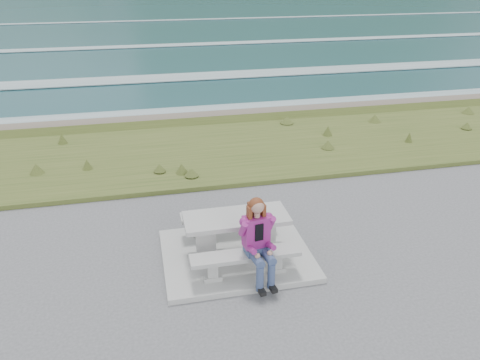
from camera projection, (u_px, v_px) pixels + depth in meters
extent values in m
cube|color=#979692|center=(236.00, 255.00, 8.36)|extent=(2.60, 2.10, 0.10)
cube|color=#979692|center=(206.00, 254.00, 8.22)|extent=(0.62, 0.12, 0.08)
cube|color=#979692|center=(206.00, 240.00, 8.09)|extent=(0.34, 0.09, 0.51)
cube|color=#979692|center=(205.00, 226.00, 7.96)|extent=(0.62, 0.12, 0.08)
cube|color=#979692|center=(266.00, 247.00, 8.43)|extent=(0.62, 0.12, 0.08)
cube|color=#979692|center=(266.00, 233.00, 8.30)|extent=(0.34, 0.09, 0.51)
cube|color=#979692|center=(266.00, 219.00, 8.17)|extent=(0.62, 0.12, 0.08)
cube|color=#979692|center=(236.00, 218.00, 8.03)|extent=(1.80, 0.75, 0.08)
cube|color=#979692|center=(213.00, 278.00, 7.60)|extent=(0.30, 0.12, 0.08)
cube|color=#979692|center=(213.00, 271.00, 7.53)|extent=(0.17, 0.09, 0.22)
cube|color=#979692|center=(212.00, 263.00, 7.47)|extent=(0.30, 0.12, 0.08)
cube|color=#979692|center=(277.00, 270.00, 7.81)|extent=(0.30, 0.12, 0.08)
cube|color=#979692|center=(277.00, 262.00, 7.74)|extent=(0.17, 0.09, 0.22)
cube|color=#979692|center=(277.00, 255.00, 7.68)|extent=(0.30, 0.12, 0.08)
cube|color=#979692|center=(245.00, 255.00, 7.54)|extent=(1.80, 0.35, 0.07)
cube|color=#979692|center=(201.00, 234.00, 8.83)|extent=(0.30, 0.12, 0.08)
cube|color=#979692|center=(200.00, 227.00, 8.77)|extent=(0.17, 0.09, 0.22)
cube|color=#979692|center=(200.00, 220.00, 8.70)|extent=(0.30, 0.12, 0.08)
cube|color=#979692|center=(256.00, 227.00, 9.04)|extent=(0.30, 0.12, 0.08)
cube|color=#979692|center=(256.00, 221.00, 8.98)|extent=(0.17, 0.09, 0.22)
cube|color=#979692|center=(256.00, 214.00, 8.92)|extent=(0.30, 0.12, 0.08)
cube|color=#979692|center=(229.00, 213.00, 8.78)|extent=(1.80, 0.35, 0.07)
cube|color=#394B1C|center=(198.00, 154.00, 12.79)|extent=(160.00, 4.50, 0.22)
cube|color=brown|center=(186.00, 122.00, 15.35)|extent=(160.00, 0.80, 2.20)
cube|color=silver|center=(173.00, 117.00, 21.48)|extent=(220.00, 3.00, 0.06)
cube|color=silver|center=(161.00, 78.00, 28.54)|extent=(220.00, 2.00, 0.06)
cube|color=silver|center=(152.00, 46.00, 39.13)|extent=(220.00, 1.40, 0.06)
cube|color=silver|center=(144.00, 21.00, 55.01)|extent=(220.00, 1.00, 0.06)
cube|color=navy|center=(261.00, 268.00, 7.45)|extent=(0.47, 0.75, 0.57)
cube|color=#902076|center=(256.00, 231.00, 7.42)|extent=(0.44, 0.29, 0.53)
sphere|color=tan|center=(257.00, 206.00, 7.20)|extent=(0.22, 0.22, 0.22)
sphere|color=#5F2015|center=(256.00, 205.00, 7.22)|extent=(0.24, 0.24, 0.24)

